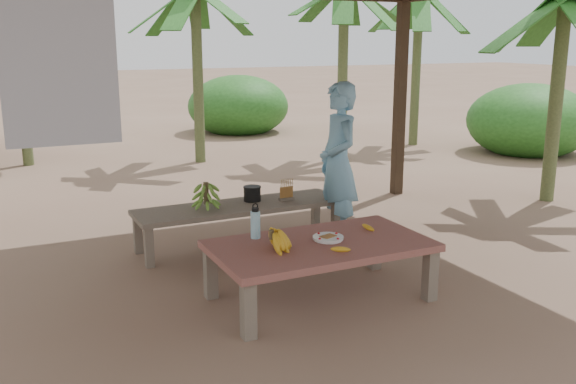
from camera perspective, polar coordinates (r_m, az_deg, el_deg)
name	(u,v)px	position (r m, az deg, el deg)	size (l,w,h in m)	color
ground	(288,277)	(5.97, -0.02, -7.56)	(80.00, 80.00, 0.00)	brown
work_table	(320,250)	(5.35, 2.88, -5.15)	(1.80, 1.01, 0.50)	brown
bench	(240,210)	(6.74, -4.30, -1.58)	(2.21, 0.62, 0.45)	brown
ripe_banana_bunch	(271,239)	(5.11, -1.48, -4.22)	(0.30, 0.26, 0.18)	gold
plate	(328,238)	(5.39, 3.59, -4.11)	(0.26, 0.26, 0.04)	white
loose_banana_front	(341,249)	(5.10, 4.70, -5.10)	(0.04, 0.17, 0.04)	gold
loose_banana_side	(368,227)	(5.70, 7.14, -3.15)	(0.04, 0.15, 0.04)	gold
water_flask	(255,223)	(5.41, -2.91, -2.81)	(0.08, 0.08, 0.30)	#3EA1C1
green_banana_stalk	(206,195)	(6.57, -7.29, -0.25)	(0.25, 0.25, 0.29)	#598C2D
cooking_pot	(252,194)	(6.85, -3.20, -0.18)	(0.18, 0.18, 0.15)	black
skewer_rack	(286,189)	(6.86, -0.14, 0.23)	(0.18, 0.08, 0.24)	#A57F47
woman	(338,163)	(6.81, 4.49, 2.56)	(0.63, 0.41, 1.71)	#68A2C5
banana_plant_n	(195,2)	(11.35, -8.23, 16.36)	(1.80, 1.80, 3.22)	#596638
banana_plant_e	(564,15)	(9.16, 23.35, 14.26)	(1.80, 1.80, 2.92)	#596638
banana_plant_far	(419,5)	(13.38, 11.58, 15.98)	(1.80, 1.80, 3.27)	#596638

